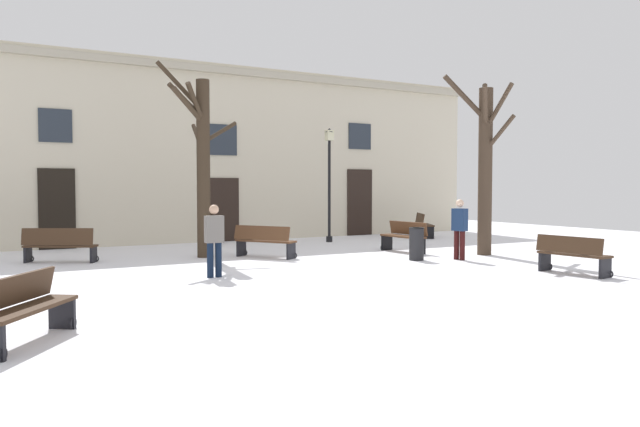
# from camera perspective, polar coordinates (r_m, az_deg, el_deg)

# --- Properties ---
(ground_plane) EXTENTS (33.87, 33.87, 0.00)m
(ground_plane) POSITION_cam_1_polar(r_m,az_deg,el_deg) (14.35, 3.21, -5.20)
(ground_plane) COLOR white
(building_facade) EXTENTS (21.17, 0.60, 6.25)m
(building_facade) POSITION_cam_1_polar(r_m,az_deg,el_deg) (21.80, -8.74, 5.80)
(building_facade) COLOR beige
(building_facade) RESTS_ON ground
(tree_near_facade) EXTENTS (2.30, 2.19, 5.05)m
(tree_near_facade) POSITION_cam_1_polar(r_m,az_deg,el_deg) (17.66, 15.36, 4.72)
(tree_near_facade) COLOR #423326
(tree_near_facade) RESTS_ON ground
(tree_right_of_center) EXTENTS (2.32, 2.27, 5.27)m
(tree_right_of_center) POSITION_cam_1_polar(r_m,az_deg,el_deg) (16.74, -11.14, 5.24)
(tree_right_of_center) COLOR #382B1E
(tree_right_of_center) RESTS_ON ground
(streetlamp) EXTENTS (0.30, 0.30, 3.97)m
(streetlamp) POSITION_cam_1_polar(r_m,az_deg,el_deg) (21.01, 0.89, 3.88)
(streetlamp) COLOR black
(streetlamp) RESTS_ON ground
(litter_bin) EXTENTS (0.41, 0.41, 0.87)m
(litter_bin) POSITION_cam_1_polar(r_m,az_deg,el_deg) (16.03, 9.13, -2.84)
(litter_bin) COLOR black
(litter_bin) RESTS_ON ground
(bench_far_corner) EXTENTS (1.35, 1.71, 0.88)m
(bench_far_corner) POSITION_cam_1_polar(r_m,az_deg,el_deg) (16.45, -5.28, -2.60)
(bench_far_corner) COLOR #51331E
(bench_far_corner) RESTS_ON ground
(bench_back_to_back_left) EXTENTS (1.18, 1.61, 0.93)m
(bench_back_to_back_left) POSITION_cam_1_polar(r_m,az_deg,el_deg) (23.33, 9.79, -1.06)
(bench_back_to_back_left) COLOR #3D2819
(bench_back_to_back_left) RESTS_ON ground
(bench_by_litter_bin) EXTENTS (1.78, 1.24, 0.90)m
(bench_by_litter_bin) POSITION_cam_1_polar(r_m,az_deg,el_deg) (16.66, -23.45, -2.73)
(bench_by_litter_bin) COLOR #3D2819
(bench_by_litter_bin) RESTS_ON ground
(bench_back_to_back_right) EXTENTS (0.65, 1.63, 0.86)m
(bench_back_to_back_right) POSITION_cam_1_polar(r_m,az_deg,el_deg) (14.38, 22.79, -3.61)
(bench_back_to_back_right) COLOR #3D2819
(bench_back_to_back_right) RESTS_ON ground
(bench_near_lamp) EXTENTS (1.32, 1.62, 0.86)m
(bench_near_lamp) POSITION_cam_1_polar(r_m,az_deg,el_deg) (8.34, -26.17, -7.99)
(bench_near_lamp) COLOR #3D2819
(bench_near_lamp) RESTS_ON ground
(bench_facing_shops) EXTENTS (0.59, 1.64, 0.91)m
(bench_facing_shops) POSITION_cam_1_polar(r_m,az_deg,el_deg) (17.93, 7.98, -2.16)
(bench_facing_shops) COLOR #51331E
(bench_facing_shops) RESTS_ON ground
(person_crossing_plaza) EXTENTS (0.30, 0.42, 1.60)m
(person_crossing_plaza) POSITION_cam_1_polar(r_m,az_deg,el_deg) (16.30, 13.08, -1.22)
(person_crossing_plaza) COLOR #350F0F
(person_crossing_plaza) RESTS_ON ground
(person_near_bench) EXTENTS (0.39, 0.24, 1.55)m
(person_near_bench) POSITION_cam_1_polar(r_m,az_deg,el_deg) (13.00, -9.99, -2.27)
(person_near_bench) COLOR black
(person_near_bench) RESTS_ON ground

